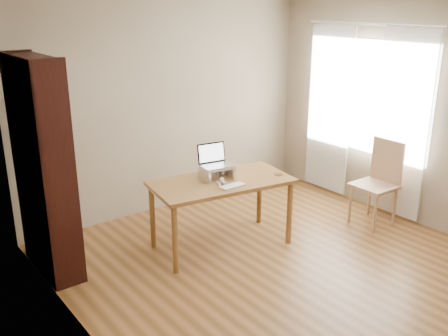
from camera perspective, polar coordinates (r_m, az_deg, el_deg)
room at (r=4.58m, az=9.15°, el=2.65°), size 4.04×4.54×2.64m
bookshelf at (r=4.96m, az=-19.88°, el=-0.01°), size 0.30×0.90×2.10m
curtains at (r=6.51m, az=15.60°, el=5.76°), size 0.03×1.90×2.25m
desk at (r=5.26m, az=-0.29°, el=-2.37°), size 1.56×0.96×0.75m
laptop_stand at (r=5.26m, az=-0.82°, el=-0.34°), size 0.32×0.25×0.13m
laptop at (r=5.27m, az=-1.19°, el=0.91°), size 0.35×0.31×0.23m
keyboard at (r=5.05m, az=0.97°, el=-2.07°), size 0.28×0.12×0.02m
coaster at (r=5.43m, az=6.25°, el=-0.73°), size 0.09×0.09×0.01m
cat at (r=5.27m, az=-1.30°, el=-0.59°), size 0.23×0.47×0.14m
chair at (r=6.15m, az=17.28°, el=-1.21°), size 0.46×0.46×1.01m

